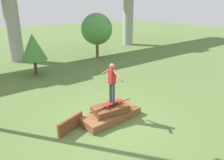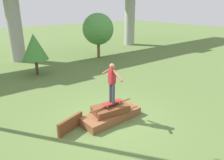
{
  "view_description": "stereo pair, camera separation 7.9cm",
  "coord_description": "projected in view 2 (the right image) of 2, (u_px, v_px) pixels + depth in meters",
  "views": [
    {
      "loc": [
        -4.81,
        -6.06,
        4.38
      ],
      "look_at": [
        0.02,
        -0.03,
        1.67
      ],
      "focal_mm": 35.0,
      "sensor_mm": 36.0,
      "label": 1
    },
    {
      "loc": [
        -4.74,
        -6.1,
        4.38
      ],
      "look_at": [
        0.02,
        -0.03,
        1.67
      ],
      "focal_mm": 35.0,
      "sensor_mm": 36.0,
      "label": 2
    }
  ],
  "objects": [
    {
      "name": "ground_plane",
      "position": [
        111.0,
        119.0,
        8.74
      ],
      "size": [
        80.0,
        80.0,
        0.0
      ],
      "primitive_type": "plane",
      "color": "#567038"
    },
    {
      "name": "tree_behind_right",
      "position": [
        98.0,
        29.0,
        18.06
      ],
      "size": [
        2.58,
        2.58,
        3.69
      ],
      "color": "brown",
      "rests_on": "ground_plane"
    },
    {
      "name": "scrap_pile",
      "position": [
        111.0,
        114.0,
        8.66
      ],
      "size": [
        2.49,
        1.06,
        0.66
      ],
      "color": "brown",
      "rests_on": "ground_plane"
    },
    {
      "name": "skateboard",
      "position": [
        112.0,
        103.0,
        8.49
      ],
      "size": [
        0.84,
        0.23,
        0.09
      ],
      "color": "maroon",
      "rests_on": "scrap_pile"
    },
    {
      "name": "scrap_plank_loose",
      "position": [
        71.0,
        124.0,
        7.9
      ],
      "size": [
        1.18,
        0.49,
        0.52
      ],
      "color": "brown",
      "rests_on": "ground_plane"
    },
    {
      "name": "tree_behind_left",
      "position": [
        34.0,
        47.0,
        13.62
      ],
      "size": [
        1.62,
        1.62,
        2.66
      ],
      "color": "#4C3823",
      "rests_on": "ground_plane"
    },
    {
      "name": "skater",
      "position": [
        112.0,
        81.0,
        8.18
      ],
      "size": [
        0.22,
        1.21,
        1.57
      ],
      "color": "#383D4C",
      "rests_on": "skateboard"
    }
  ]
}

